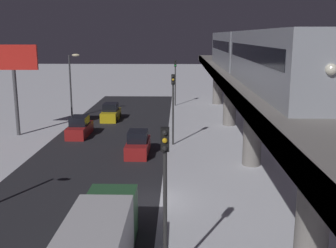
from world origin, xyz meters
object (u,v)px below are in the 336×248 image
traffic_light_near (165,184)px  sedan_yellow (111,113)px  commercial_billboard (13,66)px  subway_train (248,52)px  traffic_light_far (175,76)px  traffic_light_mid (173,99)px  delivery_van (101,241)px  sedan_red_2 (80,128)px  sedan_red (138,145)px

traffic_light_near → sedan_yellow: bearing=-76.9°
sedan_yellow → traffic_light_near: traffic_light_near is taller
traffic_light_near → commercial_billboard: commercial_billboard is taller
subway_train → traffic_light_near: subway_train is taller
subway_train → traffic_light_far: 24.80m
traffic_light_mid → commercial_billboard: (15.50, -3.25, 2.63)m
sedan_yellow → commercial_billboard: (8.00, 7.80, 6.04)m
delivery_van → traffic_light_near: traffic_light_near is taller
traffic_light_near → traffic_light_mid: 21.26m
sedan_yellow → sedan_red_2: 8.14m
sedan_red_2 → commercial_billboard: size_ratio=0.52×
subway_train → traffic_light_near: bearing=72.0°
sedan_yellow → commercial_billboard: commercial_billboard is taller
traffic_light_mid → sedan_yellow: bearing=-55.8°
sedan_red → sedan_yellow: bearing=108.1°
subway_train → commercial_billboard: subway_train is taller
traffic_light_far → sedan_yellow: bearing=53.7°
traffic_light_far → subway_train: bearing=104.5°
subway_train → sedan_red: 11.85m
delivery_van → commercial_billboard: 27.50m
sedan_yellow → traffic_light_far: (-7.50, -10.22, 3.41)m
sedan_red → commercial_billboard: bearing=153.4°
traffic_light_near → commercial_billboard: size_ratio=0.72×
sedan_red_2 → traffic_light_far: traffic_light_far is taller
commercial_billboard → delivery_van: bearing=118.4°
delivery_van → traffic_light_near: (-2.70, 0.79, 2.85)m
delivery_van → commercial_billboard: size_ratio=0.83×
sedan_red_2 → traffic_light_mid: traffic_light_mid is taller
sedan_yellow → commercial_billboard: 12.70m
sedan_yellow → traffic_light_mid: bearing=124.2°
sedan_yellow → commercial_billboard: bearing=44.3°
sedan_yellow → sedan_red_2: same height
sedan_red → commercial_billboard: 15.33m
traffic_light_near → traffic_light_far: 42.52m
sedan_red → traffic_light_mid: size_ratio=0.70×
sedan_red → sedan_red_2: 8.90m
subway_train → traffic_light_mid: size_ratio=5.76×
sedan_red → delivery_van: 17.40m
sedan_red → sedan_red_2: bearing=136.0°
commercial_billboard → subway_train: bearing=165.4°
traffic_light_near → sedan_red_2: bearing=-69.1°
traffic_light_mid → delivery_van: bearing=82.5°
traffic_light_near → commercial_billboard: bearing=-57.7°
subway_train → sedan_red: size_ratio=8.23×
traffic_light_near → sedan_red: bearing=-80.9°
sedan_red → traffic_light_far: bearing=83.2°
subway_train → sedan_yellow: 20.61m
sedan_yellow → traffic_light_near: 33.33m
subway_train → delivery_van: bearing=64.0°
sedan_red → delivery_van: bearing=-89.3°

